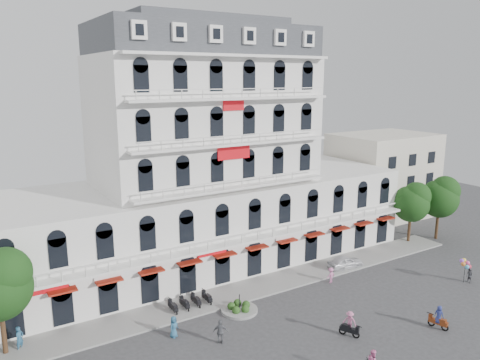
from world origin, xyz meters
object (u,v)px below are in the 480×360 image
parked_car (345,262)px  balloon_vendor (468,270)px  rider_center (350,323)px  rider_east (439,317)px

parked_car → balloon_vendor: 11.82m
parked_car → balloon_vendor: bearing=-133.3°
rider_center → balloon_vendor: bearing=66.6°
rider_east → balloon_vendor: size_ratio=0.81×
parked_car → rider_center: 13.69m
parked_car → balloon_vendor: (7.65, -8.98, 0.65)m
parked_car → rider_east: bearing=176.2°
rider_east → balloon_vendor: balloon_vendor is taller
rider_east → balloon_vendor: bearing=-82.3°
rider_center → balloon_vendor: balloon_vendor is taller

